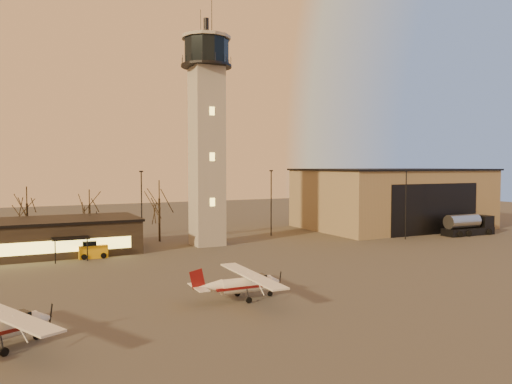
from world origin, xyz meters
TOP-DOWN VIEW (x-y plane):
  - ground at (0.00, 0.00)m, footprint 220.00×220.00m
  - control_tower at (0.00, 30.00)m, footprint 6.80×6.80m
  - hangar at (36.00, 33.98)m, footprint 30.60×20.60m
  - terminal at (-21.99, 31.98)m, footprint 25.40×12.20m
  - light_poles at (0.50, 31.00)m, footprint 58.50×12.25m
  - tree_row at (-13.70, 39.16)m, footprint 37.20×9.20m
  - cessna_front at (-6.89, 2.51)m, footprint 8.22×10.39m
  - cessna_rear at (-24.62, -1.11)m, footprint 8.61×10.32m
  - fuel_truck at (39.96, 21.14)m, footprint 8.94×3.07m
  - service_cart at (-15.52, 27.00)m, footprint 3.27×2.13m

SIDE VIEW (x-z plane):
  - ground at x=0.00m, z-range 0.00..0.00m
  - service_cart at x=-15.52m, z-range -0.24..1.81m
  - cessna_front at x=-6.89m, z-range -0.45..2.42m
  - cessna_rear at x=-24.62m, z-range -0.47..2.49m
  - fuel_truck at x=39.96m, z-range -0.35..2.95m
  - terminal at x=-21.99m, z-range 0.01..4.31m
  - hangar at x=36.00m, z-range 0.00..10.30m
  - light_poles at x=0.50m, z-range 0.34..10.48m
  - tree_row at x=-13.70m, z-range 1.54..10.34m
  - control_tower at x=0.00m, z-range 0.03..32.63m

